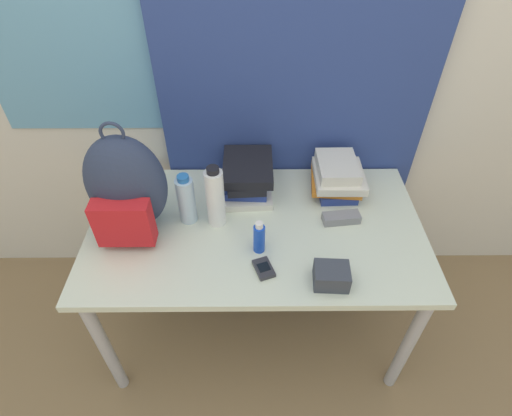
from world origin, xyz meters
TOP-DOWN VIEW (x-y plane):
  - ground_plane at (0.00, 0.00)m, footprint 12.00×12.00m
  - wall_back at (-0.00, 0.84)m, footprint 6.00×0.06m
  - curtain_blue at (0.17, 0.78)m, footprint 1.14×0.04m
  - desk at (0.00, 0.38)m, footprint 1.34×0.75m
  - backpack at (-0.48, 0.39)m, footprint 0.30×0.26m
  - book_stack_left at (-0.04, 0.60)m, footprint 0.23×0.29m
  - book_stack_center at (0.35, 0.60)m, footprint 0.23×0.26m
  - water_bottle at (-0.27, 0.42)m, footprint 0.07×0.07m
  - sports_bottle at (-0.16, 0.40)m, footprint 0.07×0.07m
  - sunscreen_bottle at (0.01, 0.25)m, footprint 0.04×0.04m
  - cell_phone at (0.03, 0.15)m, footprint 0.09×0.11m
  - sunglasses_case at (0.35, 0.40)m, footprint 0.16×0.07m
  - camera_pouch at (0.26, 0.10)m, footprint 0.13×0.10m

SIDE VIEW (x-z plane):
  - ground_plane at x=0.00m, z-range 0.00..0.00m
  - desk at x=0.00m, z-range 0.27..0.98m
  - cell_phone at x=0.03m, z-range 0.70..0.72m
  - sunglasses_case at x=0.35m, z-range 0.70..0.74m
  - camera_pouch at x=0.26m, z-range 0.70..0.78m
  - sunscreen_bottle at x=0.01m, z-range 0.70..0.84m
  - book_stack_left at x=-0.04m, z-range 0.70..0.85m
  - book_stack_center at x=0.35m, z-range 0.70..0.85m
  - water_bottle at x=-0.27m, z-range 0.70..0.92m
  - sports_bottle at x=-0.16m, z-range 0.70..0.97m
  - backpack at x=-0.48m, z-range 0.67..1.14m
  - curtain_blue at x=0.17m, z-range 0.00..2.50m
  - wall_back at x=0.00m, z-range 0.00..2.50m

